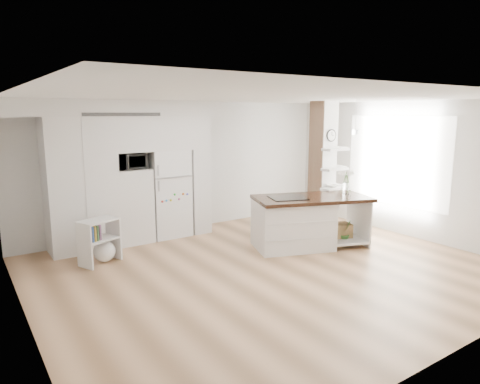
# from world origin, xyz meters

# --- Properties ---
(floor) EXTENTS (7.00, 6.00, 0.01)m
(floor) POSITION_xyz_m (0.00, 0.00, 0.00)
(floor) COLOR tan
(floor) RESTS_ON ground
(room) EXTENTS (7.04, 6.04, 2.72)m
(room) POSITION_xyz_m (0.00, 0.00, 1.86)
(room) COLOR white
(room) RESTS_ON ground
(cabinet_wall) EXTENTS (4.00, 0.71, 2.70)m
(cabinet_wall) POSITION_xyz_m (-1.45, 2.67, 1.51)
(cabinet_wall) COLOR white
(cabinet_wall) RESTS_ON floor
(refrigerator) EXTENTS (0.78, 0.69, 1.75)m
(refrigerator) POSITION_xyz_m (-0.53, 2.68, 0.88)
(refrigerator) COLOR white
(refrigerator) RESTS_ON floor
(column) EXTENTS (0.69, 0.90, 2.70)m
(column) POSITION_xyz_m (2.38, 1.13, 1.35)
(column) COLOR silver
(column) RESTS_ON floor
(window) EXTENTS (0.00, 2.40, 2.40)m
(window) POSITION_xyz_m (3.48, 0.30, 1.50)
(window) COLOR white
(window) RESTS_ON room
(pendant_light) EXTENTS (0.12, 0.12, 0.10)m
(pendant_light) POSITION_xyz_m (1.70, 0.15, 2.12)
(pendant_light) COLOR white
(pendant_light) RESTS_ON room
(kitchen_island) EXTENTS (2.31, 1.65, 1.52)m
(kitchen_island) POSITION_xyz_m (1.14, 0.60, 0.49)
(kitchen_island) COLOR white
(kitchen_island) RESTS_ON floor
(bookshelf) EXTENTS (0.72, 0.58, 0.75)m
(bookshelf) POSITION_xyz_m (-2.15, 1.81, 0.32)
(bookshelf) COLOR white
(bookshelf) RESTS_ON floor
(floor_plant_a) EXTENTS (0.27, 0.22, 0.48)m
(floor_plant_a) POSITION_xyz_m (1.95, 0.21, 0.24)
(floor_plant_a) COLOR #3F772F
(floor_plant_a) RESTS_ON floor
(floor_plant_b) EXTENTS (0.36, 0.36, 0.52)m
(floor_plant_b) POSITION_xyz_m (3.00, 0.85, 0.26)
(floor_plant_b) COLOR #3F772F
(floor_plant_b) RESTS_ON floor
(microwave) EXTENTS (0.54, 0.37, 0.30)m
(microwave) POSITION_xyz_m (-1.27, 2.62, 1.57)
(microwave) COLOR #2D2D2D
(microwave) RESTS_ON cabinet_wall
(shelf_plant) EXTENTS (0.27, 0.23, 0.30)m
(shelf_plant) POSITION_xyz_m (2.63, 1.30, 1.52)
(shelf_plant) COLOR #3F772F
(shelf_plant) RESTS_ON column
(decor_bowl) EXTENTS (0.22, 0.22, 0.05)m
(decor_bowl) POSITION_xyz_m (2.30, 0.90, 1.00)
(decor_bowl) COLOR white
(decor_bowl) RESTS_ON column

